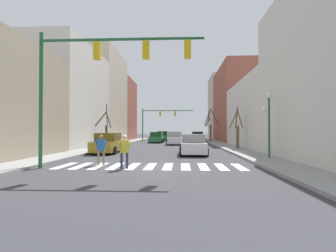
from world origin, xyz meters
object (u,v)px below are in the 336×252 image
(traffic_signal_far, at_px, (159,117))
(car_parked_right_mid, at_px, (197,137))
(car_parked_left_far, at_px, (193,145))
(pedestrian_on_left_sidewalk, at_px, (101,147))
(car_parked_right_far, at_px, (175,139))
(car_parked_left_mid, at_px, (108,144))
(street_lamp_right_corner, at_px, (269,111))
(car_at_intersection, at_px, (157,138))
(street_tree_right_far, at_px, (210,126))
(traffic_signal_near, at_px, (100,66))
(street_tree_left_mid, at_px, (237,131))
(car_parked_right_near, at_px, (163,136))
(pedestrian_on_right_sidewalk, at_px, (124,149))
(street_tree_left_far, at_px, (106,129))

(traffic_signal_far, relative_size, car_parked_right_mid, 1.86)
(car_parked_left_far, bearing_deg, pedestrian_on_left_sidewalk, 140.57)
(car_parked_right_far, bearing_deg, car_parked_left_mid, 158.24)
(street_lamp_right_corner, distance_m, car_at_intersection, 25.01)
(car_parked_right_mid, xyz_separation_m, car_at_intersection, (-6.46, -5.45, -0.01))
(street_lamp_right_corner, xyz_separation_m, street_tree_right_far, (-0.77, 25.12, -0.48))
(traffic_signal_near, distance_m, car_parked_left_mid, 9.97)
(car_at_intersection, bearing_deg, street_tree_left_mid, 31.68)
(car_parked_left_far, height_order, pedestrian_on_left_sidewalk, pedestrian_on_left_sidewalk)
(street_tree_right_far, bearing_deg, street_tree_left_mid, -87.64)
(car_parked_right_mid, height_order, car_parked_right_far, car_parked_right_far)
(traffic_signal_far, height_order, car_at_intersection, traffic_signal_far)
(street_lamp_right_corner, relative_size, car_parked_right_near, 0.90)
(street_lamp_right_corner, relative_size, car_parked_right_far, 0.84)
(car_parked_right_far, distance_m, car_parked_right_near, 13.00)
(car_parked_right_near, relative_size, car_at_intersection, 0.94)
(car_parked_right_far, bearing_deg, pedestrian_on_right_sidewalk, 174.94)
(traffic_signal_far, xyz_separation_m, pedestrian_on_right_sidewalk, (1.29, -33.96, -3.35))
(car_parked_left_mid, xyz_separation_m, car_at_intersection, (2.26, 18.23, -0.01))
(traffic_signal_far, bearing_deg, street_lamp_right_corner, -72.70)
(traffic_signal_far, height_order, car_parked_right_far, traffic_signal_far)
(street_tree_left_far, bearing_deg, traffic_signal_near, -74.65)
(car_at_intersection, bearing_deg, pedestrian_on_right_sidewalk, 2.10)
(car_parked_right_near, xyz_separation_m, car_at_intersection, (-0.43, -7.51, -0.04))
(car_parked_right_near, bearing_deg, car_parked_left_mid, -5.97)
(traffic_signal_far, height_order, car_parked_right_mid, traffic_signal_far)
(pedestrian_on_left_sidewalk, bearing_deg, car_parked_right_far, 76.16)
(street_tree_left_far, bearing_deg, car_parked_left_far, -42.08)
(traffic_signal_near, distance_m, street_tree_left_far, 16.71)
(car_parked_right_near, bearing_deg, street_tree_right_far, 54.68)
(car_at_intersection, bearing_deg, pedestrian_on_left_sidewalk, -1.22)
(car_at_intersection, bearing_deg, car_parked_right_mid, 130.14)
(car_parked_right_far, bearing_deg, street_tree_left_far, 128.42)
(car_parked_left_far, relative_size, pedestrian_on_right_sidewalk, 2.64)
(traffic_signal_far, xyz_separation_m, car_parked_left_mid, (-1.96, -25.17, -3.54))
(car_parked_left_far, distance_m, car_at_intersection, 19.99)
(car_parked_left_far, height_order, car_at_intersection, car_at_intersection)
(car_at_intersection, xyz_separation_m, street_tree_left_mid, (8.99, -14.57, 1.02))
(traffic_signal_far, relative_size, street_tree_left_mid, 2.28)
(car_parked_right_mid, relative_size, car_parked_left_far, 1.13)
(traffic_signal_far, distance_m, street_tree_left_mid, 23.56)
(traffic_signal_near, distance_m, street_lamp_right_corner, 10.23)
(car_parked_left_far, bearing_deg, traffic_signal_near, 147.56)
(traffic_signal_near, bearing_deg, car_parked_left_mid, 103.23)
(street_lamp_right_corner, bearing_deg, pedestrian_on_left_sidewalk, -165.28)
(traffic_signal_near, height_order, pedestrian_on_right_sidewalk, traffic_signal_near)
(pedestrian_on_right_sidewalk, bearing_deg, car_parked_right_far, 52.48)
(car_parked_right_far, bearing_deg, traffic_signal_far, 14.80)
(traffic_signal_far, xyz_separation_m, street_lamp_right_corner, (9.38, -30.13, -1.30))
(car_parked_right_mid, height_order, car_parked_right_near, car_parked_right_near)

